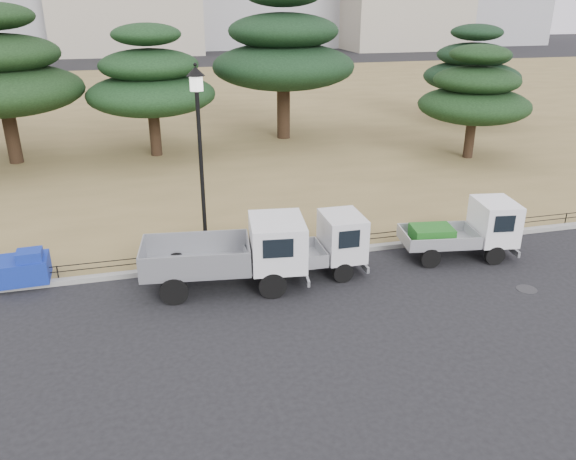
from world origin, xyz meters
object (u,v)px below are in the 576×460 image
object	(u,v)px
truck_large	(234,251)
tarp_pile	(23,268)
truck_kei_front	(315,247)
street_lamp	(199,135)
truck_kei_rear	(467,230)

from	to	relation	value
truck_large	tarp_pile	xyz separation A→B (m)	(-6.12, 1.66, -0.59)
truck_kei_front	street_lamp	size ratio (longest dim) A/B	0.59
truck_kei_front	street_lamp	bearing A→B (deg)	154.06
truck_large	street_lamp	xyz separation A→B (m)	(-0.65, 1.72, 3.10)
truck_kei_rear	street_lamp	world-z (taller)	street_lamp
truck_kei_front	truck_kei_rear	world-z (taller)	truck_kei_rear
truck_kei_front	street_lamp	distance (m)	4.83
truck_large	truck_kei_rear	bearing A→B (deg)	8.39
truck_large	truck_kei_front	size ratio (longest dim) A/B	1.37
truck_large	truck_kei_front	world-z (taller)	truck_large
street_lamp	truck_kei_rear	bearing A→B (deg)	-10.34
street_lamp	tarp_pile	xyz separation A→B (m)	(-5.46, -0.06, -3.70)
truck_kei_rear	tarp_pile	distance (m)	13.95
truck_large	tarp_pile	bearing A→B (deg)	171.78
tarp_pile	truck_kei_rear	bearing A→B (deg)	-6.08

